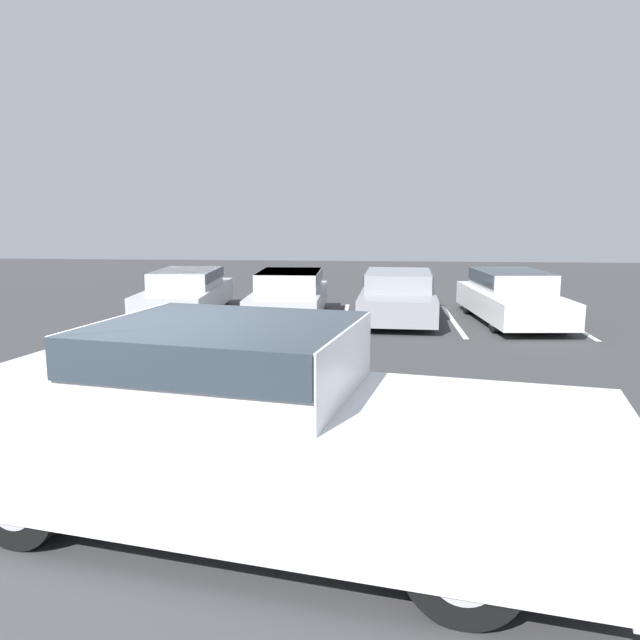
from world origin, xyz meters
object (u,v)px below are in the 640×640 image
wheel_stop_curb (392,301)px  parked_sedan_d (512,295)px  parked_sedan_b (289,294)px  pickup_truck (262,428)px  parked_sedan_a (186,291)px  parked_sedan_c (398,294)px

wheel_stop_curb → parked_sedan_d: bearing=-45.8°
parked_sedan_d → parked_sedan_b: bearing=-95.2°
pickup_truck → parked_sedan_a: 11.75m
parked_sedan_c → parked_sedan_d: size_ratio=1.02×
pickup_truck → parked_sedan_d: pickup_truck is taller
parked_sedan_c → pickup_truck: bearing=-5.5°
parked_sedan_b → parked_sedan_a: bearing=-97.8°
parked_sedan_b → parked_sedan_c: 2.81m
parked_sedan_c → wheel_stop_curb: bearing=-175.5°
parked_sedan_b → parked_sedan_c: size_ratio=0.91×
parked_sedan_b → pickup_truck: bearing=5.2°
parked_sedan_a → parked_sedan_b: 2.83m
pickup_truck → parked_sedan_d: bearing=78.8°
parked_sedan_d → wheel_stop_curb: size_ratio=2.81×
parked_sedan_d → wheel_stop_curb: (-2.89, 2.97, -0.61)m
wheel_stop_curb → pickup_truck: bearing=-96.3°
parked_sedan_d → wheel_stop_curb: 4.19m
pickup_truck → parked_sedan_c: bearing=92.9°
pickup_truck → parked_sedan_a: (-4.02, 11.04, -0.26)m
parked_sedan_a → parked_sedan_c: size_ratio=0.97×
wheel_stop_curb → parked_sedan_b: bearing=-132.5°
pickup_truck → wheel_stop_curb: 13.77m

